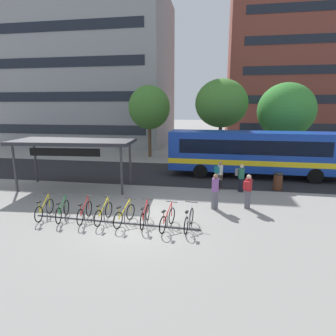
{
  "coord_description": "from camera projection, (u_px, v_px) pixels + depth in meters",
  "views": [
    {
      "loc": [
        3.07,
        -10.89,
        4.88
      ],
      "look_at": [
        0.57,
        4.07,
        1.55
      ],
      "focal_mm": 29.7,
      "sensor_mm": 36.0,
      "label": 1
    }
  ],
  "objects": [
    {
      "name": "ground",
      "position": [
        140.0,
        222.0,
        12.03
      ],
      "size": [
        200.0,
        200.0,
        0.0
      ],
      "primitive_type": "plane",
      "color": "gray"
    },
    {
      "name": "bus_lane_asphalt",
      "position": [
        172.0,
        173.0,
        20.94
      ],
      "size": [
        80.0,
        7.2,
        0.01
      ],
      "primitive_type": "cube",
      "color": "#232326",
      "rests_on": "ground"
    },
    {
      "name": "city_bus",
      "position": [
        256.0,
        152.0,
        19.6
      ],
      "size": [
        12.08,
        2.85,
        3.2
      ],
      "rotation": [
        0.0,
        0.0,
        -0.02
      ],
      "color": "#14389E",
      "rests_on": "ground"
    },
    {
      "name": "bike_rack",
      "position": [
        114.0,
        221.0,
        11.99
      ],
      "size": [
        7.49,
        0.43,
        0.7
      ],
      "rotation": [
        0.0,
        0.0,
        -0.05
      ],
      "color": "#47474C",
      "rests_on": "ground"
    },
    {
      "name": "parked_bicycle_yellow_0",
      "position": [
        44.0,
        209.0,
        12.49
      ],
      "size": [
        0.52,
        1.72,
        0.99
      ],
      "rotation": [
        0.0,
        0.0,
        1.68
      ],
      "color": "black",
      "rests_on": "ground"
    },
    {
      "name": "parked_bicycle_green_1",
      "position": [
        63.0,
        211.0,
        12.32
      ],
      "size": [
        0.54,
        1.7,
        0.99
      ],
      "rotation": [
        0.0,
        0.0,
        1.77
      ],
      "color": "black",
      "rests_on": "ground"
    },
    {
      "name": "parked_bicycle_red_2",
      "position": [
        85.0,
        212.0,
        12.17
      ],
      "size": [
        0.52,
        1.72,
        0.99
      ],
      "rotation": [
        0.0,
        0.0,
        1.65
      ],
      "color": "black",
      "rests_on": "ground"
    },
    {
      "name": "parked_bicycle_yellow_3",
      "position": [
        104.0,
        213.0,
        12.05
      ],
      "size": [
        0.52,
        1.72,
        0.99
      ],
      "rotation": [
        0.0,
        0.0,
        1.5
      ],
      "color": "black",
      "rests_on": "ground"
    },
    {
      "name": "parked_bicycle_yellow_4",
      "position": [
        124.0,
        215.0,
        11.82
      ],
      "size": [
        0.59,
        1.69,
        0.99
      ],
      "rotation": [
        0.0,
        0.0,
        1.34
      ],
      "color": "black",
      "rests_on": "ground"
    },
    {
      "name": "parked_bicycle_red_5",
      "position": [
        145.0,
        216.0,
        11.73
      ],
      "size": [
        0.52,
        1.72,
        0.99
      ],
      "rotation": [
        0.0,
        0.0,
        1.59
      ],
      "color": "black",
      "rests_on": "ground"
    },
    {
      "name": "parked_bicycle_red_6",
      "position": [
        167.0,
        219.0,
        11.38
      ],
      "size": [
        0.55,
        1.7,
        0.99
      ],
      "rotation": [
        0.0,
        0.0,
        1.37
      ],
      "color": "black",
      "rests_on": "ground"
    },
    {
      "name": "parked_bicycle_white_7",
      "position": [
        189.0,
        220.0,
        11.33
      ],
      "size": [
        0.52,
        1.72,
        0.99
      ],
      "rotation": [
        0.0,
        0.0,
        1.45
      ],
      "color": "black",
      "rests_on": "ground"
    },
    {
      "name": "transit_shelter",
      "position": [
        73.0,
        143.0,
        16.58
      ],
      "size": [
        7.33,
        3.47,
        2.97
      ],
      "rotation": [
        0.0,
        0.0,
        0.07
      ],
      "color": "#38383D",
      "rests_on": "ground"
    },
    {
      "name": "commuter_black_pack_0",
      "position": [
        216.0,
        189.0,
        13.44
      ],
      "size": [
        0.59,
        0.59,
        1.76
      ],
      "rotation": [
        0.0,
        0.0,
        3.92
      ],
      "color": "#565660",
      "rests_on": "ground"
    },
    {
      "name": "commuter_teal_pack_1",
      "position": [
        220.0,
        173.0,
        16.68
      ],
      "size": [
        0.6,
        0.57,
        1.71
      ],
      "rotation": [
        0.0,
        0.0,
        0.67
      ],
      "color": "#47382D",
      "rests_on": "ground"
    },
    {
      "name": "commuter_grey_pack_2",
      "position": [
        241.0,
        176.0,
        16.21
      ],
      "size": [
        0.6,
        0.56,
        1.65
      ],
      "rotation": [
        0.0,
        0.0,
        5.64
      ],
      "color": "black",
      "rests_on": "ground"
    },
    {
      "name": "commuter_red_pack_3",
      "position": [
        248.0,
        189.0,
        13.51
      ],
      "size": [
        0.51,
        0.6,
        1.7
      ],
      "rotation": [
        0.0,
        0.0,
        1.1
      ],
      "color": "#565660",
      "rests_on": "ground"
    },
    {
      "name": "trash_bin",
      "position": [
        278.0,
        182.0,
        16.64
      ],
      "size": [
        0.55,
        0.55,
        1.03
      ],
      "color": "#4C2819",
      "rests_on": "ground"
    },
    {
      "name": "street_tree_0",
      "position": [
        149.0,
        108.0,
        26.9
      ],
      "size": [
        4.0,
        4.0,
        6.95
      ],
      "color": "brown",
      "rests_on": "ground"
    },
    {
      "name": "street_tree_1",
      "position": [
        286.0,
        111.0,
        24.06
      ],
      "size": [
        4.85,
        4.85,
        6.95
      ],
      "color": "brown",
      "rests_on": "ground"
    },
    {
      "name": "street_tree_2",
      "position": [
        221.0,
        104.0,
        25.05
      ],
      "size": [
        4.71,
        4.71,
        7.38
      ],
      "color": "brown",
      "rests_on": "ground"
    },
    {
      "name": "building_left_wing",
      "position": [
        90.0,
        73.0,
        38.02
      ],
      "size": [
        21.33,
        13.57,
        18.98
      ],
      "color": "gray",
      "rests_on": "ground"
    },
    {
      "name": "building_right_wing",
      "position": [
        331.0,
        49.0,
        38.82
      ],
      "size": [
        27.8,
        10.08,
        25.74
      ],
      "color": "brown",
      "rests_on": "ground"
    }
  ]
}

